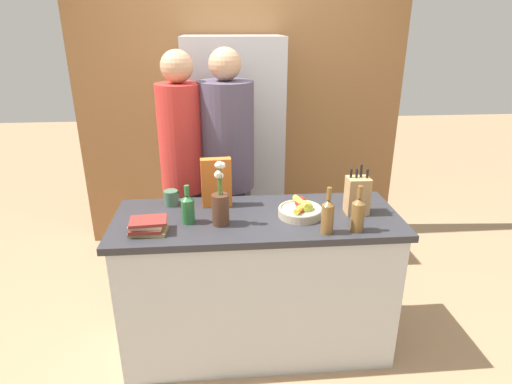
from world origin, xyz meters
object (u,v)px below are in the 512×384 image
(bottle_oil, at_px, (328,215))
(person_in_blue, at_px, (228,166))
(bottle_wine, at_px, (358,213))
(fruit_bowl, at_px, (301,210))
(coffee_mug, at_px, (171,198))
(knife_block, at_px, (357,195))
(bottle_vinegar, at_px, (188,208))
(flower_vase, at_px, (220,204))
(book_stack, at_px, (147,226))
(person_at_sink, at_px, (183,167))
(refrigerator, at_px, (234,153))
(cereal_box, at_px, (216,182))

(bottle_oil, distance_m, person_in_blue, 0.98)
(bottle_wine, bearing_deg, fruit_bowl, 141.11)
(coffee_mug, bearing_deg, bottle_wine, -23.40)
(knife_block, distance_m, coffee_mug, 1.12)
(coffee_mug, distance_m, bottle_vinegar, 0.29)
(knife_block, relative_size, flower_vase, 0.80)
(book_stack, distance_m, person_in_blue, 0.88)
(fruit_bowl, bearing_deg, knife_block, 3.55)
(coffee_mug, relative_size, person_at_sink, 0.06)
(bottle_oil, bearing_deg, bottle_wine, 3.17)
(flower_vase, xyz_separation_m, bottle_wine, (0.73, -0.14, -0.02))
(refrigerator, distance_m, bottle_oil, 1.52)
(refrigerator, relative_size, cereal_box, 6.20)
(bottle_wine, bearing_deg, bottle_oil, -176.83)
(refrigerator, relative_size, bottle_oil, 7.18)
(knife_block, distance_m, flower_vase, 0.80)
(coffee_mug, relative_size, bottle_wine, 0.44)
(flower_vase, bearing_deg, person_at_sink, 110.46)
(refrigerator, xyz_separation_m, bottle_oil, (0.44, -1.45, 0.08))
(bottle_oil, bearing_deg, bottle_vinegar, 165.63)
(knife_block, height_order, book_stack, knife_block)
(fruit_bowl, distance_m, book_stack, 0.87)
(fruit_bowl, distance_m, bottle_vinegar, 0.65)
(knife_block, bearing_deg, flower_vase, -173.56)
(person_at_sink, bearing_deg, fruit_bowl, -11.93)
(refrigerator, distance_m, book_stack, 1.47)
(cereal_box, bearing_deg, knife_block, -12.18)
(fruit_bowl, xyz_separation_m, person_in_blue, (-0.41, 0.61, 0.08))
(fruit_bowl, bearing_deg, bottle_oil, -66.24)
(coffee_mug, xyz_separation_m, bottle_oil, (0.86, -0.45, 0.06))
(cereal_box, xyz_separation_m, bottle_vinegar, (-0.16, -0.23, -0.06))
(flower_vase, distance_m, book_stack, 0.41)
(bottle_oil, relative_size, person_at_sink, 0.14)
(bottle_oil, bearing_deg, book_stack, 175.16)
(fruit_bowl, xyz_separation_m, bottle_oil, (0.10, -0.22, 0.06))
(bottle_vinegar, distance_m, person_in_blue, 0.69)
(person_at_sink, bearing_deg, book_stack, -72.78)
(coffee_mug, xyz_separation_m, person_at_sink, (0.05, 0.37, 0.08))
(person_in_blue, bearing_deg, person_at_sink, -161.94)
(fruit_bowl, bearing_deg, flower_vase, -171.52)
(bottle_wine, height_order, person_in_blue, person_in_blue)
(flower_vase, distance_m, cereal_box, 0.27)
(cereal_box, distance_m, book_stack, 0.51)
(knife_block, xyz_separation_m, bottle_vinegar, (-0.98, -0.05, -0.02))
(coffee_mug, distance_m, bottle_oil, 0.98)
(flower_vase, height_order, bottle_wine, flower_vase)
(book_stack, distance_m, bottle_oil, 0.96)
(book_stack, bearing_deg, person_at_sink, 79.16)
(fruit_bowl, bearing_deg, book_stack, -170.59)
(refrigerator, distance_m, flower_vase, 1.31)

